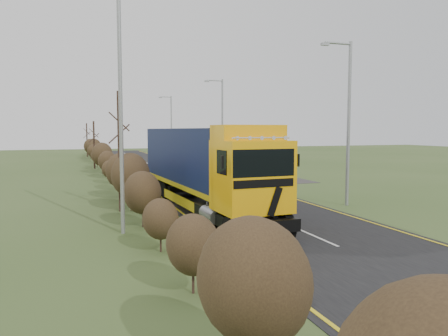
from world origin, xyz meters
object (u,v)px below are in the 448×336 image
(lorry, at_px, (204,163))
(streetlight_near, at_px, (347,116))
(car_blue_sedan, at_px, (228,162))
(speed_sign, at_px, (282,166))
(car_red_hatchback, at_px, (258,168))

(lorry, relative_size, streetlight_near, 1.77)
(lorry, bearing_deg, car_blue_sedan, 64.12)
(streetlight_near, height_order, speed_sign, streetlight_near)
(lorry, xyz_separation_m, car_red_hatchback, (9.87, 15.56, -1.85))
(car_red_hatchback, relative_size, car_blue_sedan, 0.85)
(car_red_hatchback, relative_size, speed_sign, 1.59)
(streetlight_near, xyz_separation_m, speed_sign, (0.32, 8.29, -3.32))
(car_red_hatchback, xyz_separation_m, speed_sign, (-1.83, -8.45, 0.93))
(car_blue_sedan, bearing_deg, car_red_hatchback, 116.02)
(speed_sign, bearing_deg, car_red_hatchback, 77.78)
(lorry, height_order, car_red_hatchback, lorry)
(lorry, bearing_deg, streetlight_near, -11.92)
(car_blue_sedan, bearing_deg, speed_sign, 106.28)
(car_blue_sedan, distance_m, speed_sign, 15.16)
(lorry, bearing_deg, car_red_hatchback, 54.44)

